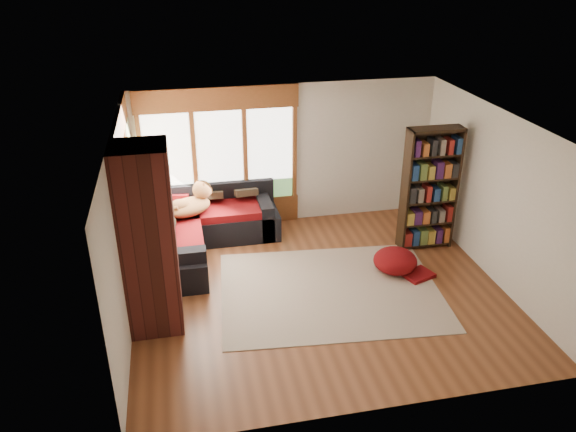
{
  "coord_description": "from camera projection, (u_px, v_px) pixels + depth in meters",
  "views": [
    {
      "loc": [
        -1.92,
        -6.96,
        4.76
      ],
      "look_at": [
        -0.34,
        0.71,
        0.95
      ],
      "focal_mm": 35.0,
      "sensor_mm": 36.0,
      "label": 1
    }
  ],
  "objects": [
    {
      "name": "throw_pillows",
      "position": [
        183.0,
        207.0,
        9.51
      ],
      "size": [
        1.98,
        1.68,
        0.45
      ],
      "color": "#30261A",
      "rests_on": "sectional_sofa"
    },
    {
      "name": "wall_front",
      "position": [
        383.0,
        316.0,
        5.79
      ],
      "size": [
        5.5,
        0.04,
        2.6
      ],
      "primitive_type": "cube",
      "color": "silver",
      "rests_on": "ground"
    },
    {
      "name": "bookshelf",
      "position": [
        430.0,
        189.0,
        9.36
      ],
      "size": [
        0.91,
        0.3,
        2.13
      ],
      "color": "black",
      "rests_on": "ground"
    },
    {
      "name": "wall_left",
      "position": [
        122.0,
        231.0,
        7.49
      ],
      "size": [
        0.04,
        5.0,
        2.6
      ],
      "primitive_type": "cube",
      "color": "silver",
      "rests_on": "ground"
    },
    {
      "name": "wall_back",
      "position": [
        286.0,
        155.0,
        10.19
      ],
      "size": [
        5.5,
        0.04,
        2.6
      ],
      "primitive_type": "cube",
      "color": "silver",
      "rests_on": "ground"
    },
    {
      "name": "floor",
      "position": [
        319.0,
        290.0,
        8.56
      ],
      "size": [
        5.5,
        5.5,
        0.0
      ],
      "primitive_type": "plane",
      "color": "brown",
      "rests_on": "ground"
    },
    {
      "name": "roller_blind",
      "position": [
        130.0,
        150.0,
        9.09
      ],
      "size": [
        0.03,
        0.72,
        0.9
      ],
      "primitive_type": "cube",
      "color": "#8E9E6E",
      "rests_on": "wall_left"
    },
    {
      "name": "ceiling",
      "position": [
        324.0,
        125.0,
        7.42
      ],
      "size": [
        5.5,
        5.5,
        0.0
      ],
      "primitive_type": "plane",
      "color": "white"
    },
    {
      "name": "dog_brindle",
      "position": [
        161.0,
        221.0,
        8.98
      ],
      "size": [
        0.55,
        0.84,
        0.44
      ],
      "rotation": [
        0.0,
        0.0,
        1.49
      ],
      "color": "black",
      "rests_on": "sectional_sofa"
    },
    {
      "name": "windows_left",
      "position": [
        128.0,
        193.0,
        8.53
      ],
      "size": [
        0.1,
        2.62,
        1.9
      ],
      "color": "brown",
      "rests_on": "wall_left"
    },
    {
      "name": "sectional_sofa",
      "position": [
        184.0,
        234.0,
        9.57
      ],
      "size": [
        2.2,
        2.2,
        0.8
      ],
      "rotation": [
        0.0,
        0.0,
        0.04
      ],
      "color": "black",
      "rests_on": "ground"
    },
    {
      "name": "area_rug",
      "position": [
        330.0,
        290.0,
        8.54
      ],
      "size": [
        3.51,
        2.8,
        0.01
      ],
      "primitive_type": "cube",
      "rotation": [
        0.0,
        0.0,
        -0.09
      ],
      "color": "silver",
      "rests_on": "ground"
    },
    {
      "name": "pouf",
      "position": [
        395.0,
        260.0,
        8.97
      ],
      "size": [
        0.87,
        0.87,
        0.38
      ],
      "primitive_type": "ellipsoid",
      "rotation": [
        0.0,
        0.0,
        0.3
      ],
      "color": "maroon",
      "rests_on": "area_rug"
    },
    {
      "name": "windows_back",
      "position": [
        220.0,
        158.0,
        9.93
      ],
      "size": [
        2.82,
        0.1,
        1.9
      ],
      "color": "brown",
      "rests_on": "wall_back"
    },
    {
      "name": "brick_chimney",
      "position": [
        148.0,
        241.0,
        7.25
      ],
      "size": [
        0.7,
        0.7,
        2.6
      ],
      "primitive_type": "cube",
      "color": "#471914",
      "rests_on": "ground"
    },
    {
      "name": "dog_tan",
      "position": [
        192.0,
        204.0,
        9.54
      ],
      "size": [
        0.96,
        0.87,
        0.47
      ],
      "rotation": [
        0.0,
        0.0,
        0.56
      ],
      "color": "brown",
      "rests_on": "sectional_sofa"
    },
    {
      "name": "wall_right",
      "position": [
        497.0,
        197.0,
        8.49
      ],
      "size": [
        0.04,
        5.0,
        2.6
      ],
      "primitive_type": "cube",
      "color": "silver",
      "rests_on": "ground"
    }
  ]
}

